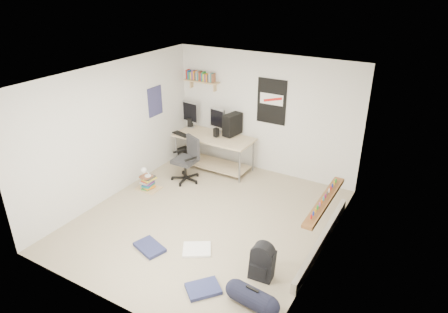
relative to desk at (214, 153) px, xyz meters
The scene contains 26 objects.
floor 2.01m from the desk, 62.38° to the right, with size 4.00×4.50×0.01m, color gray.
ceiling 2.91m from the desk, 62.38° to the right, with size 4.00×4.50×0.01m, color white.
back_wall 1.37m from the desk, 28.67° to the left, with size 4.00×0.01×2.50m, color silver.
left_wall 2.25m from the desk, 121.81° to the right, with size 0.01×4.50×2.50m, color silver.
right_wall 3.52m from the desk, 30.96° to the right, with size 0.01×4.50×2.50m, color silver.
desk is the anchor object (origin of this frame).
monitor_left 1.01m from the desk, 163.04° to the left, with size 0.42×0.10×0.46m, color #B3B5B9.
monitor_right 0.65m from the desk, 102.67° to the left, with size 0.38×0.10×0.42m, color #9A9A9E.
pc_tower 0.74m from the desk, 38.87° to the left, with size 0.21×0.43×0.45m, color black.
keyboard 0.81m from the desk, 153.79° to the right, with size 0.43×0.15×0.02m, color black.
speaker_left 0.92m from the desk, 164.55° to the left, with size 0.10×0.10×0.20m, color black.
speaker_right 0.50m from the desk, 21.78° to the right, with size 0.09×0.09×0.18m, color black.
office_chair 0.80m from the desk, 106.39° to the right, with size 0.61×0.61×0.93m, color #27272A.
wall_shelf 1.56m from the desk, 144.03° to the left, with size 0.80×0.22×0.24m, color tan.
poster_back_wall 1.66m from the desk, 24.07° to the left, with size 0.62×0.03×0.92m, color black.
poster_left_wall 1.65m from the desk, 152.60° to the right, with size 0.02×0.42×0.60m, color navy.
window 3.39m from the desk, 26.88° to the right, with size 0.10×1.50×1.26m, color brown.
baseboard_heater 3.23m from the desk, 26.84° to the right, with size 0.08×2.50×0.18m, color #B7B2A8.
backpack 3.49m from the desk, 47.50° to the right, with size 0.33×0.26×0.44m, color black.
duffel_bag 4.01m from the desk, 51.68° to the right, with size 0.27×0.27×0.53m, color black.
tshirt 2.87m from the desk, 64.03° to the right, with size 0.43×0.36×0.04m, color white.
jeans_a 2.98m from the desk, 78.44° to the right, with size 0.49×0.31×0.05m, color #21264C.
jeans_b 3.71m from the desk, 60.91° to the right, with size 0.44×0.33×0.06m, color navy.
book_stack 1.58m from the desk, 114.63° to the right, with size 0.44×0.36×0.30m, color brown.
desk_lamp 1.58m from the desk, 113.66° to the right, with size 0.13×0.21×0.21m, color white.
subwoofer 0.86m from the desk, behind, with size 0.23×0.23×0.26m, color black.
Camera 1 is at (3.19, -4.90, 3.91)m, focal length 32.00 mm.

